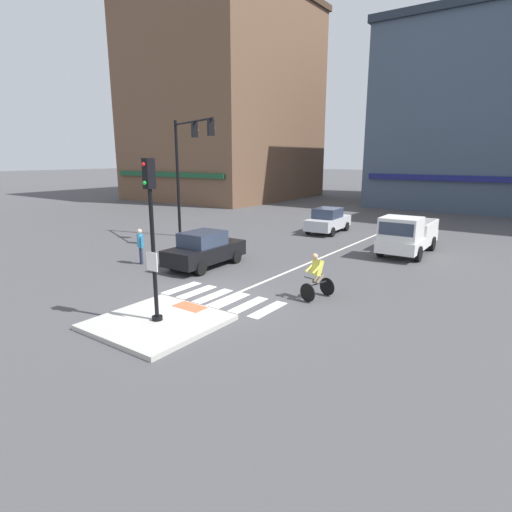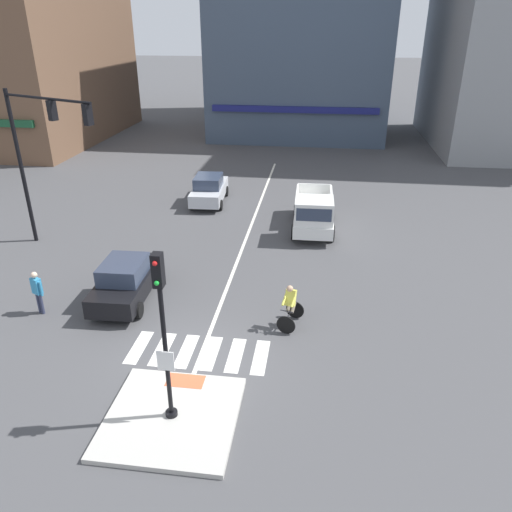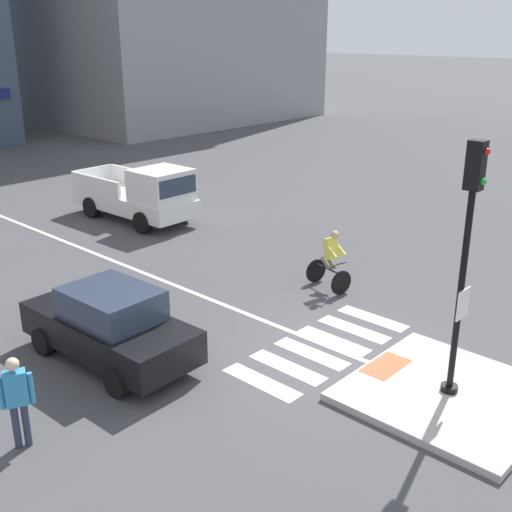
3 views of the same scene
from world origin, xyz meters
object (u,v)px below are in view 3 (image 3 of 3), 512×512
car_black_westbound_near (110,325)px  pickup_truck_white_eastbound_far (142,195)px  cyclist (331,258)px  pedestrian_at_curb_left (17,395)px  signal_pole (466,249)px

car_black_westbound_near → pickup_truck_white_eastbound_far: 10.30m
car_black_westbound_near → pickup_truck_white_eastbound_far: size_ratio=0.81×
car_black_westbound_near → cyclist: 6.35m
car_black_westbound_near → cyclist: bearing=-9.5°
car_black_westbound_near → pedestrian_at_curb_left: (-2.76, -1.38, 0.17)m
cyclist → car_black_westbound_near: bearing=170.5°
car_black_westbound_near → pedestrian_at_curb_left: 3.09m
signal_pole → pedestrian_at_curb_left: 7.98m
signal_pole → cyclist: signal_pole is taller
cyclist → pickup_truck_white_eastbound_far: bearing=86.6°
pickup_truck_white_eastbound_far → pedestrian_at_curb_left: 13.21m
pedestrian_at_curb_left → cyclist: bearing=2.1°
pickup_truck_white_eastbound_far → pedestrian_at_curb_left: size_ratio=3.08×
signal_pole → cyclist: size_ratio=2.82×
pickup_truck_white_eastbound_far → cyclist: 8.81m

